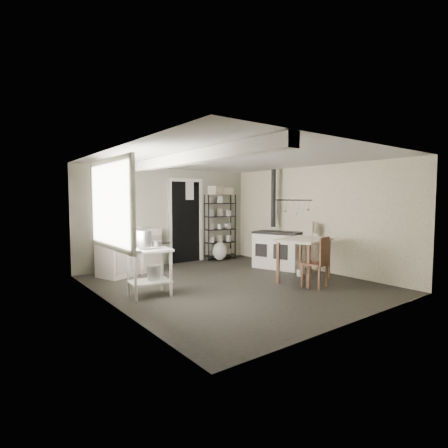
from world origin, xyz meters
TOP-DOWN VIEW (x-y plane):
  - floor at (0.00, 0.00)m, footprint 5.00×5.00m
  - ceiling at (0.00, 0.00)m, footprint 5.00×5.00m
  - wall_back at (0.00, 2.50)m, footprint 4.50×0.02m
  - wall_front at (0.00, -2.50)m, footprint 4.50×0.02m
  - wall_left at (-2.25, 0.00)m, footprint 0.02×5.00m
  - wall_right at (2.25, 0.00)m, footprint 0.02×5.00m
  - window at (-2.22, 0.20)m, footprint 0.12×1.76m
  - doorway at (0.45, 2.47)m, footprint 0.96×0.10m
  - ceiling_beam at (-1.20, 0.00)m, footprint 0.18×5.00m
  - wallpaper_panel at (2.24, 0.00)m, footprint 0.01×5.00m
  - utensil_rail at (2.19, 0.60)m, footprint 0.06×1.20m
  - prep_table at (-1.59, 0.19)m, footprint 0.72×0.55m
  - stockpot at (-1.67, 0.20)m, footprint 0.31×0.31m
  - saucepan at (-1.47, 0.16)m, footprint 0.22×0.22m
  - bucket at (-1.52, 0.17)m, footprint 0.28×0.28m
  - base_cabinets at (-1.17, 2.05)m, footprint 1.54×1.05m
  - mixing_bowl at (-1.02, 1.98)m, footprint 0.33×0.33m
  - counter_cup at (-1.53, 1.93)m, footprint 0.16×0.16m
  - shelf_rack at (1.38, 2.30)m, footprint 0.84×0.46m
  - shelf_jar at (1.06, 2.29)m, footprint 0.11×0.11m
  - storage_box_a at (1.21, 2.25)m, footprint 0.36×0.33m
  - storage_box_b at (1.60, 2.30)m, footprint 0.34×0.32m
  - stove at (1.74, 0.56)m, footprint 0.91×1.19m
  - stovepipe at (1.97, 0.96)m, footprint 0.14×0.14m
  - side_ledge at (1.95, -0.14)m, footprint 0.58×0.43m
  - oats_box at (1.90, -0.17)m, footprint 0.18×0.23m
  - work_table at (1.22, -0.63)m, footprint 1.24×1.01m
  - table_cup at (1.38, -0.76)m, footprint 0.12×0.12m
  - chair at (1.01, -1.05)m, footprint 0.46×0.47m
  - flour_sack at (1.28, 2.16)m, footprint 0.45×0.40m
  - floor_crock at (1.49, -0.30)m, footprint 0.13×0.13m

SIDE VIEW (x-z plane):
  - floor at x=0.00m, z-range 0.00..0.00m
  - floor_crock at x=1.49m, z-range 0.00..0.15m
  - flour_sack at x=1.28m, z-range 0.01..0.47m
  - work_table at x=1.22m, z-range -0.03..0.79m
  - bucket at x=-1.52m, z-range 0.27..0.50m
  - prep_table at x=-1.59m, z-range 0.02..0.78m
  - side_ledge at x=1.95m, z-range 0.03..0.83m
  - stove at x=1.74m, z-range 0.02..0.86m
  - base_cabinets at x=-1.17m, z-range 0.00..0.92m
  - chair at x=1.01m, z-range 0.03..0.94m
  - table_cup at x=1.38m, z-range 0.76..0.85m
  - saucepan at x=-1.47m, z-range 0.80..0.90m
  - stockpot at x=-1.67m, z-range 0.81..1.07m
  - shelf_rack at x=1.38m, z-range 0.11..1.79m
  - mixing_bowl at x=-1.02m, z-range 0.92..0.98m
  - counter_cup at x=-1.53m, z-range 0.92..1.02m
  - doorway at x=0.45m, z-range -0.04..2.04m
  - oats_box at x=1.90m, z-range 0.86..1.16m
  - wall_back at x=0.00m, z-range 0.00..2.30m
  - wall_front at x=0.00m, z-range 0.00..2.30m
  - wall_left at x=-2.25m, z-range 0.00..2.30m
  - wall_right at x=2.25m, z-range 0.00..2.30m
  - wallpaper_panel at x=2.24m, z-range 0.00..2.30m
  - shelf_jar at x=1.06m, z-range 1.27..1.47m
  - window at x=-2.22m, z-range 0.86..2.14m
  - utensil_rail at x=2.19m, z-range 1.33..1.77m
  - stovepipe at x=1.97m, z-range 0.86..2.32m
  - storage_box_b at x=1.60m, z-range 1.90..2.08m
  - storage_box_a at x=1.21m, z-range 1.90..2.12m
  - ceiling_beam at x=-1.20m, z-range 2.11..2.29m
  - ceiling at x=0.00m, z-range 2.30..2.30m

